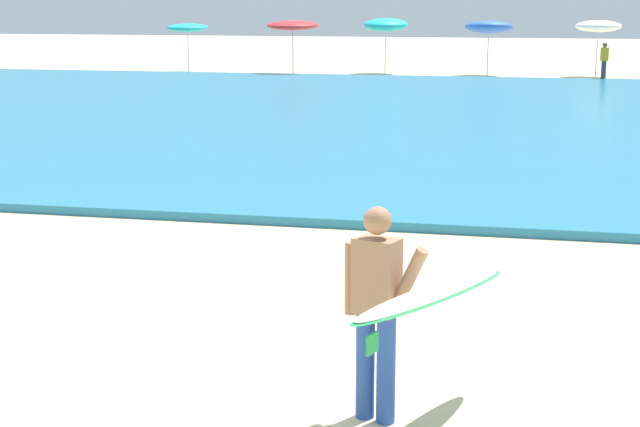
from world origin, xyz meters
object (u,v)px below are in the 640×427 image
(beach_umbrella_2, at_px, (386,25))
(beachgoer_near_row_left, at_px, (604,61))
(beach_umbrella_4, at_px, (598,26))
(beach_umbrella_1, at_px, (293,25))
(beach_umbrella_0, at_px, (188,28))
(surfer_with_board, at_px, (402,300))
(beach_umbrella_3, at_px, (489,27))

(beach_umbrella_2, height_order, beachgoer_near_row_left, beach_umbrella_2)
(beach_umbrella_4, bearing_deg, beachgoer_near_row_left, -86.35)
(beach_umbrella_4, bearing_deg, beach_umbrella_2, -179.85)
(beach_umbrella_1, height_order, beach_umbrella_2, beach_umbrella_2)
(beach_umbrella_0, height_order, beach_umbrella_2, beach_umbrella_2)
(beach_umbrella_1, distance_m, beach_umbrella_2, 4.25)
(beach_umbrella_1, bearing_deg, beachgoer_near_row_left, -2.92)
(beachgoer_near_row_left, bearing_deg, beach_umbrella_2, 164.46)
(beach_umbrella_2, distance_m, beach_umbrella_4, 9.16)
(surfer_with_board, xyz_separation_m, beach_umbrella_3, (-1.32, 36.98, 1.07))
(beach_umbrella_2, relative_size, beach_umbrella_4, 1.04)
(beach_umbrella_0, distance_m, beach_umbrella_3, 13.59)
(beach_umbrella_1, xyz_separation_m, beach_umbrella_4, (12.95, 1.95, -0.01))
(surfer_with_board, distance_m, beachgoer_near_row_left, 34.88)
(surfer_with_board, relative_size, beachgoer_near_row_left, 1.52)
(beach_umbrella_1, relative_size, beach_umbrella_3, 0.98)
(beach_umbrella_3, bearing_deg, surfer_with_board, -87.95)
(surfer_with_board, height_order, beach_umbrella_4, beach_umbrella_4)
(beach_umbrella_0, xyz_separation_m, beach_umbrella_3, (13.58, 0.51, 0.10))
(beach_umbrella_2, xyz_separation_m, beachgoer_near_row_left, (9.33, -2.59, -1.31))
(surfer_with_board, relative_size, beach_umbrella_4, 1.00)
(beach_umbrella_1, relative_size, beach_umbrella_4, 1.00)
(beach_umbrella_0, relative_size, beach_umbrella_2, 0.89)
(beach_umbrella_4, bearing_deg, beach_umbrella_1, -171.44)
(beach_umbrella_0, xyz_separation_m, beach_umbrella_2, (9.02, 0.83, 0.16))
(beach_umbrella_1, xyz_separation_m, beachgoer_near_row_left, (13.12, -0.67, -1.31))
(beach_umbrella_1, relative_size, beachgoer_near_row_left, 1.52)
(beach_umbrella_1, bearing_deg, beach_umbrella_3, 10.90)
(surfer_with_board, bearing_deg, beach_umbrella_2, 98.97)
(beach_umbrella_3, bearing_deg, beach_umbrella_1, -169.10)
(beach_umbrella_3, height_order, beachgoer_near_row_left, beach_umbrella_3)
(beach_umbrella_0, distance_m, beachgoer_near_row_left, 18.47)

